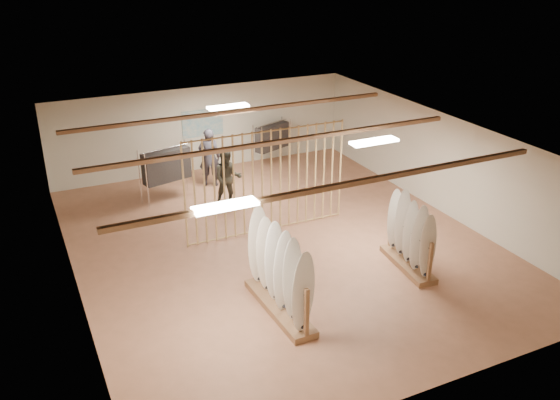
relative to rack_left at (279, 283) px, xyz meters
name	(u,v)px	position (x,y,z in m)	size (l,w,h in m)	color
floor	(280,243)	(1.30, 2.73, -0.67)	(12.00, 12.00, 0.00)	#AC7253
ceiling	(280,138)	(1.30, 2.73, 2.13)	(12.00, 12.00, 0.00)	gray
wall_back	(203,129)	(1.30, 8.73, 0.73)	(12.00, 12.00, 0.00)	beige
wall_front	(437,322)	(1.30, -3.27, 0.73)	(12.00, 12.00, 0.00)	beige
wall_left	(69,231)	(-3.70, 2.73, 0.73)	(12.00, 12.00, 0.00)	beige
wall_right	(441,163)	(6.30, 2.73, 0.73)	(12.00, 12.00, 0.00)	beige
ceiling_slats	(280,142)	(1.30, 2.73, 2.05)	(9.50, 6.12, 0.10)	#8A613E
light_panels	(280,141)	(1.30, 2.73, 2.07)	(1.20, 0.35, 0.06)	white
bamboo_partition	(267,182)	(1.30, 3.53, 0.73)	(4.45, 0.05, 2.78)	tan
poster	(203,123)	(1.30, 8.71, 0.93)	(1.40, 0.03, 0.90)	teal
rack_left	(279,283)	(0.00, 0.00, 0.00)	(0.60, 2.43, 1.95)	#8A613E
rack_right	(409,244)	(3.52, 0.34, -0.06)	(0.70, 1.93, 1.79)	#8A613E
clothing_rack_a	(166,166)	(-0.51, 6.67, 0.41)	(1.51, 0.73, 1.66)	silver
clothing_rack_b	(272,137)	(3.55, 8.13, 0.32)	(1.35, 0.82, 1.52)	silver
shopper_a	(209,154)	(0.99, 7.22, 0.38)	(0.77, 0.52, 2.10)	#2B2932
shopper_b	(228,175)	(0.94, 5.48, 0.30)	(0.93, 0.73, 1.93)	#353329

